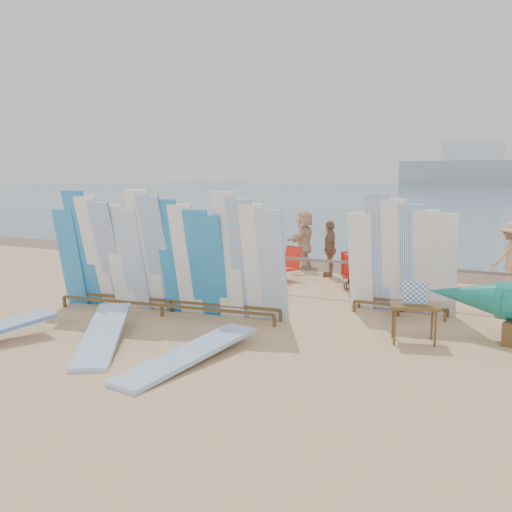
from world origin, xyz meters
The scene contains 23 objects.
ground centered at (0.00, 0.00, 0.00)m, with size 160.00×160.00×0.00m, color tan.
ocean centered at (0.00, 128.00, 0.00)m, with size 320.00×240.00×0.02m, color #425F76.
wet_sand_strip centered at (0.00, 7.20, 0.00)m, with size 40.00×2.60×0.01m, color brown.
distant_ship centered at (-12.00, 180.00, 5.31)m, with size 45.00×8.00×14.00m.
fence centered at (0.00, 3.00, 0.63)m, with size 12.08×0.08×0.90m.
main_surfboard_rack centered at (-0.87, -0.15, 1.12)m, with size 5.02×1.23×2.49m.
side_surfboard_rack centered at (3.31, 1.96, 1.08)m, with size 2.12×0.72×2.42m.
vendor_table centered at (3.92, 0.17, 0.34)m, with size 0.90×0.75×1.03m.
flat_board_b centered at (1.14, -2.34, 0.00)m, with size 0.56×2.70×0.07m, color #8CB0E0.
flat_board_a centered at (-0.61, -2.23, 0.00)m, with size 0.56×2.70×0.07m, color #8CB0E0.
beach_chair_left centered at (-0.14, 4.22, 0.26)m, with size 0.76×0.77×0.90m.
beach_chair_right centered at (1.74, 4.00, 0.26)m, with size 0.76×0.77×0.89m.
stroller centered at (1.72, 4.22, 0.44)m, with size 0.68×0.89×1.11m.
beachgoer_1 centered at (-2.56, 5.73, 0.92)m, with size 0.67×0.37×1.84m, color #8C6042.
beachgoer_4 centered at (0.66, 5.32, 0.77)m, with size 0.90×0.39×1.54m, color #8C6042.
beachgoer_extra_1 centered at (-5.49, 5.89, 0.89)m, with size 1.05×0.45×1.79m, color #8C6042.
beachgoer_2 centered at (-4.28, 3.60, 0.79)m, with size 0.77×0.37×1.59m, color beige.
beachgoer_11 centered at (-5.36, 5.92, 0.80)m, with size 1.48×0.48×1.60m, color beige.
beachgoer_5 centered at (-0.45, 6.18, 0.87)m, with size 1.62×0.52×1.75m, color beige.
beachgoer_0 centered at (-4.18, 4.46, 0.81)m, with size 0.80×0.38×1.63m, color tan.
beachgoer_9 centered at (5.18, 5.47, 0.83)m, with size 1.08×0.45×1.67m, color tan.
beachgoer_3 centered at (-1.83, 5.40, 0.88)m, with size 1.13×0.47×1.75m, color tan.
beachgoer_7 centered at (3.15, 6.39, 0.93)m, with size 0.68×0.37×1.86m, color #8C6042.
Camera 1 is at (5.52, -8.78, 2.72)m, focal length 38.00 mm.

